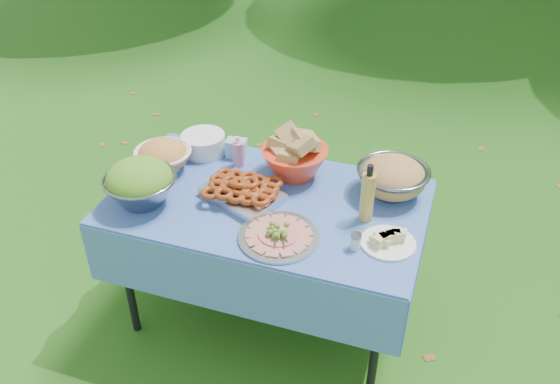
# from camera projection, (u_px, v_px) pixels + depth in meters

# --- Properties ---
(ground) EXTENTS (80.00, 80.00, 0.00)m
(ground) POSITION_uv_depth(u_px,v_px,m) (268.00, 314.00, 3.21)
(ground) COLOR #0A3509
(ground) RESTS_ON ground
(picnic_table) EXTENTS (1.46, 0.86, 0.76)m
(picnic_table) POSITION_uv_depth(u_px,v_px,m) (268.00, 261.00, 2.99)
(picnic_table) COLOR #77AAE5
(picnic_table) RESTS_ON ground
(salad_bowl) EXTENTS (0.38, 0.38, 0.22)m
(salad_bowl) POSITION_uv_depth(u_px,v_px,m) (140.00, 183.00, 2.69)
(salad_bowl) COLOR gray
(salad_bowl) RESTS_ON picnic_table
(pasta_bowl_white) EXTENTS (0.37, 0.37, 0.16)m
(pasta_bowl_white) POSITION_uv_depth(u_px,v_px,m) (163.00, 155.00, 2.95)
(pasta_bowl_white) COLOR white
(pasta_bowl_white) RESTS_ON picnic_table
(plate_stack) EXTENTS (0.28, 0.28, 0.10)m
(plate_stack) POSITION_uv_depth(u_px,v_px,m) (203.00, 143.00, 3.10)
(plate_stack) COLOR white
(plate_stack) RESTS_ON picnic_table
(wipes_box) EXTENTS (0.11, 0.09, 0.09)m
(wipes_box) POSITION_uv_depth(u_px,v_px,m) (237.00, 148.00, 3.07)
(wipes_box) COLOR #8AC2D8
(wipes_box) RESTS_ON picnic_table
(sanitizer_bottle) EXTENTS (0.06, 0.06, 0.16)m
(sanitizer_bottle) POSITION_uv_depth(u_px,v_px,m) (238.00, 151.00, 2.97)
(sanitizer_bottle) COLOR #CD7A9E
(sanitizer_bottle) RESTS_ON picnic_table
(bread_bowl) EXTENTS (0.38, 0.38, 0.22)m
(bread_bowl) POSITION_uv_depth(u_px,v_px,m) (295.00, 155.00, 2.89)
(bread_bowl) COLOR red
(bread_bowl) RESTS_ON picnic_table
(pasta_bowl_steel) EXTENTS (0.43, 0.43, 0.18)m
(pasta_bowl_steel) POSITION_uv_depth(u_px,v_px,m) (393.00, 177.00, 2.77)
(pasta_bowl_steel) COLOR gray
(pasta_bowl_steel) RESTS_ON picnic_table
(fried_tray) EXTENTS (0.42, 0.37, 0.08)m
(fried_tray) POSITION_uv_depth(u_px,v_px,m) (242.00, 191.00, 2.76)
(fried_tray) COLOR #B8B7BC
(fried_tray) RESTS_ON picnic_table
(charcuterie_platter) EXTENTS (0.44, 0.44, 0.08)m
(charcuterie_platter) POSITION_uv_depth(u_px,v_px,m) (279.00, 230.00, 2.52)
(charcuterie_platter) COLOR #A6A9AD
(charcuterie_platter) RESTS_ON picnic_table
(oil_bottle) EXTENTS (0.07, 0.07, 0.28)m
(oil_bottle) POSITION_uv_depth(u_px,v_px,m) (368.00, 193.00, 2.57)
(oil_bottle) COLOR #B39439
(oil_bottle) RESTS_ON picnic_table
(cheese_plate) EXTENTS (0.28, 0.28, 0.06)m
(cheese_plate) POSITION_uv_depth(u_px,v_px,m) (389.00, 238.00, 2.49)
(cheese_plate) COLOR white
(cheese_plate) RESTS_ON picnic_table
(shaker) EXTENTS (0.05, 0.05, 0.07)m
(shaker) POSITION_uv_depth(u_px,v_px,m) (356.00, 241.00, 2.47)
(shaker) COLOR silver
(shaker) RESTS_ON picnic_table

